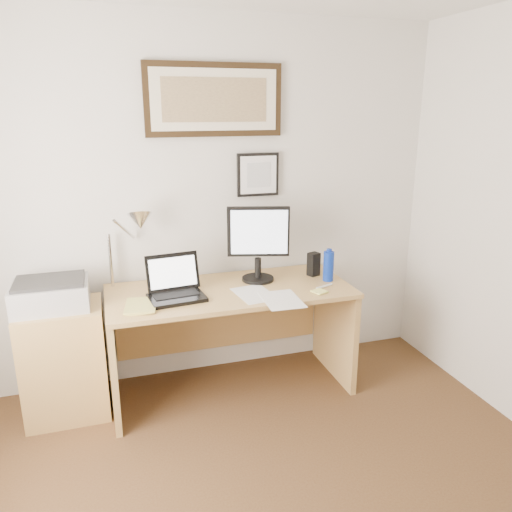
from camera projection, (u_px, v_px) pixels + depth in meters
name	position (u px, v px, depth m)	size (l,w,h in m)	color
wall_back	(195.00, 206.00, 3.45)	(3.50, 0.02, 2.50)	silver
side_cabinet	(65.00, 361.00, 3.15)	(0.50, 0.40, 0.73)	#AD8548
water_bottle	(328.00, 266.00, 3.43)	(0.07, 0.07, 0.21)	#0B2A9A
bottle_cap	(329.00, 250.00, 3.40)	(0.04, 0.04, 0.02)	#0B2A9A
speaker	(314.00, 264.00, 3.54)	(0.07, 0.06, 0.17)	black
paper_sheet_a	(254.00, 294.00, 3.21)	(0.22, 0.31, 0.00)	silver
paper_sheet_b	(282.00, 300.00, 3.11)	(0.23, 0.32, 0.00)	silver
sticky_pad	(319.00, 291.00, 3.23)	(0.08, 0.08, 0.01)	#FBFF78
marker_pen	(324.00, 286.00, 3.32)	(0.02, 0.02, 0.14)	white
book	(125.00, 307.00, 2.98)	(0.18, 0.25, 0.02)	#CAC45F
desk	(228.00, 317.00, 3.44)	(1.60, 0.70, 0.75)	#AD8548
laptop	(175.00, 288.00, 3.14)	(0.36, 0.33, 0.26)	black
lcd_monitor	(258.00, 240.00, 3.38)	(0.41, 0.22, 0.52)	black
printer	(51.00, 294.00, 3.02)	(0.44, 0.34, 0.18)	#A6A6A9
desk_lamp	(137.00, 224.00, 3.18)	(0.29, 0.27, 0.53)	silver
picture_large	(214.00, 100.00, 3.26)	(0.92, 0.04, 0.47)	black
picture_small	(258.00, 175.00, 3.49)	(0.30, 0.03, 0.30)	black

